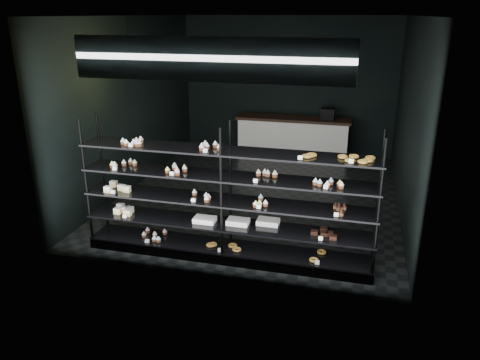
{
  "coord_description": "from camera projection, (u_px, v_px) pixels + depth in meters",
  "views": [
    {
      "loc": [
        1.72,
        -8.06,
        3.24
      ],
      "look_at": [
        0.11,
        -1.9,
        0.96
      ],
      "focal_mm": 35.0,
      "sensor_mm": 36.0,
      "label": 1
    }
  ],
  "objects": [
    {
      "name": "room",
      "position": [
        261.0,
        111.0,
        8.3
      ],
      "size": [
        5.01,
        6.01,
        3.2
      ],
      "color": "black",
      "rests_on": "ground"
    },
    {
      "name": "display_shelf",
      "position": [
        224.0,
        216.0,
        6.39
      ],
      "size": [
        4.0,
        0.5,
        1.91
      ],
      "color": "black",
      "rests_on": "room"
    },
    {
      "name": "pendant_lamp",
      "position": [
        130.0,
        67.0,
        7.21
      ],
      "size": [
        0.29,
        0.29,
        0.87
      ],
      "color": "black",
      "rests_on": "room"
    },
    {
      "name": "service_counter",
      "position": [
        294.0,
        138.0,
        10.89
      ],
      "size": [
        2.6,
        0.65,
        1.23
      ],
      "color": "white",
      "rests_on": "room"
    },
    {
      "name": "signage",
      "position": [
        207.0,
        59.0,
        5.25
      ],
      "size": [
        3.3,
        0.05,
        0.5
      ],
      "color": "#0C103D",
      "rests_on": "room"
    }
  ]
}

